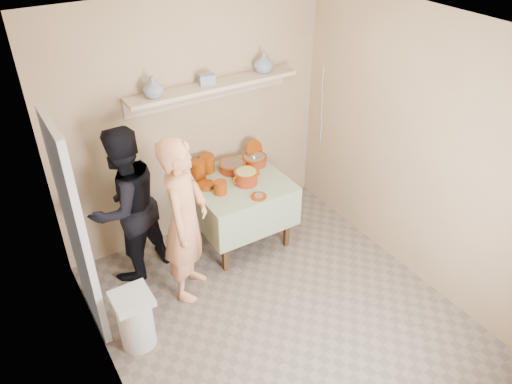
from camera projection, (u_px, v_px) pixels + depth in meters
ground at (285, 320)px, 4.61m from camera, size 3.50×3.50×0.00m
tile_panel at (76, 232)px, 4.09m from camera, size 0.06×0.70×2.00m
plate_stack_a at (198, 170)px, 5.18m from camera, size 0.15×0.15×0.20m
plate_stack_b at (207, 163)px, 5.31m from camera, size 0.16×0.16×0.19m
bowl_stack at (220, 188)px, 4.97m from camera, size 0.13×0.13×0.13m
empty_bowl at (206, 185)px, 5.08m from camera, size 0.17×0.17×0.05m
propped_lid at (254, 150)px, 5.51m from camera, size 0.26×0.16×0.23m
vase_right at (264, 62)px, 5.11m from camera, size 0.24×0.24×0.21m
vase_left at (153, 87)px, 4.56m from camera, size 0.22×0.22×0.20m
ceramic_box at (207, 80)px, 4.84m from camera, size 0.17×0.14×0.11m
person_cook at (185, 220)px, 4.51m from camera, size 0.70×0.72×1.67m
person_helper at (126, 206)px, 4.74m from camera, size 0.95×0.86×1.62m
room_shell at (291, 171)px, 3.72m from camera, size 3.04×3.54×2.62m
serving_table at (238, 190)px, 5.27m from camera, size 0.97×0.97×0.76m
cazuela_meat_a at (232, 166)px, 5.34m from camera, size 0.30×0.30×0.10m
cazuela_meat_b at (254, 160)px, 5.46m from camera, size 0.28×0.28×0.10m
ladle at (254, 158)px, 5.39m from camera, size 0.08×0.26×0.19m
cazuela_rice at (246, 176)px, 5.12m from camera, size 0.33×0.25×0.14m
front_plate at (259, 196)px, 4.94m from camera, size 0.16×0.16×0.03m
wall_shelf at (213, 87)px, 4.95m from camera, size 1.80×0.25×0.21m
trash_bin at (136, 320)px, 4.24m from camera, size 0.32×0.32×0.56m
electrical_cord at (322, 106)px, 5.61m from camera, size 0.01×0.05×0.90m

